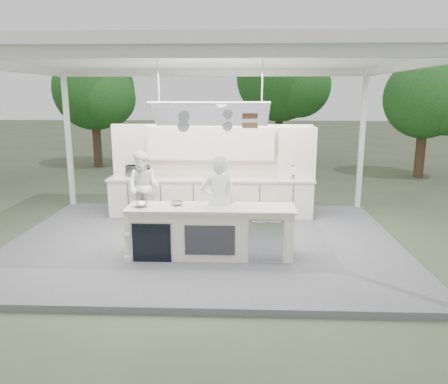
{
  "coord_description": "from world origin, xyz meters",
  "views": [
    {
      "loc": [
        0.75,
        -8.66,
        3.09
      ],
      "look_at": [
        0.39,
        0.4,
        1.06
      ],
      "focal_mm": 35.0,
      "sensor_mm": 36.0,
      "label": 1
    }
  ],
  "objects_px": {
    "back_counter": "(211,197)",
    "head_chef": "(218,204)",
    "demo_island": "(210,231)",
    "sous_chef": "(144,187)"
  },
  "relations": [
    {
      "from": "back_counter",
      "to": "head_chef",
      "type": "bearing_deg",
      "value": -82.9
    },
    {
      "from": "demo_island",
      "to": "sous_chef",
      "type": "height_order",
      "value": "sous_chef"
    },
    {
      "from": "demo_island",
      "to": "back_counter",
      "type": "xyz_separation_m",
      "value": [
        -0.18,
        2.81,
        0.0
      ]
    },
    {
      "from": "demo_island",
      "to": "head_chef",
      "type": "xyz_separation_m",
      "value": [
        0.15,
        0.21,
        0.48
      ]
    },
    {
      "from": "back_counter",
      "to": "head_chef",
      "type": "distance_m",
      "value": 2.66
    },
    {
      "from": "back_counter",
      "to": "sous_chef",
      "type": "bearing_deg",
      "value": -158.63
    },
    {
      "from": "back_counter",
      "to": "sous_chef",
      "type": "height_order",
      "value": "sous_chef"
    },
    {
      "from": "demo_island",
      "to": "sous_chef",
      "type": "distance_m",
      "value": 2.82
    },
    {
      "from": "back_counter",
      "to": "demo_island",
      "type": "bearing_deg",
      "value": -86.37
    },
    {
      "from": "back_counter",
      "to": "sous_chef",
      "type": "relative_size",
      "value": 3.03
    }
  ]
}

